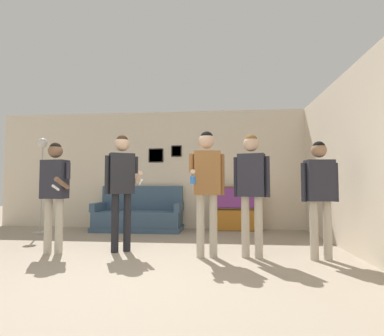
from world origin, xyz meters
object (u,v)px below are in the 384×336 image
(couch, at_px, (139,216))
(person_player_foreground_center, at_px, (122,179))
(floor_lamp, at_px, (42,166))
(person_spectator_near_bookshelf, at_px, (251,181))
(bookshelf, at_px, (237,208))
(person_player_foreground_left, at_px, (54,185))
(person_watcher_holding_cup, at_px, (207,179))
(person_spectator_far_right, at_px, (320,187))

(couch, bearing_deg, person_player_foreground_center, -81.80)
(floor_lamp, relative_size, person_spectator_near_bookshelf, 1.16)
(bookshelf, distance_m, floor_lamp, 4.21)
(bookshelf, xyz_separation_m, person_player_foreground_center, (-1.83, -2.26, 0.61))
(person_player_foreground_left, xyz_separation_m, person_spectator_near_bookshelf, (2.85, 0.03, 0.06))
(person_spectator_near_bookshelf, bearing_deg, person_player_foreground_center, 174.40)
(person_spectator_near_bookshelf, bearing_deg, person_player_foreground_left, -179.47)
(couch, height_order, person_player_foreground_center, person_player_foreground_center)
(couch, xyz_separation_m, person_spectator_near_bookshelf, (2.21, -2.26, 0.74))
(person_player_foreground_left, bearing_deg, floor_lamp, 126.86)
(person_watcher_holding_cup, relative_size, person_spectator_far_right, 1.10)
(person_player_foreground_left, bearing_deg, bookshelf, 41.72)
(bookshelf, distance_m, person_watcher_holding_cup, 2.61)
(floor_lamp, height_order, person_spectator_far_right, floor_lamp)
(floor_lamp, distance_m, person_player_foreground_left, 2.13)
(bookshelf, xyz_separation_m, person_spectator_near_bookshelf, (0.08, -2.45, 0.57))
(person_spectator_far_right, bearing_deg, person_spectator_near_bookshelf, 177.65)
(person_watcher_holding_cup, bearing_deg, person_spectator_near_bookshelf, 3.27)
(couch, relative_size, person_player_foreground_center, 1.09)
(person_spectator_near_bookshelf, bearing_deg, couch, 134.39)
(person_player_foreground_center, height_order, person_watcher_holding_cup, person_player_foreground_center)
(person_spectator_far_right, bearing_deg, person_watcher_holding_cup, 179.94)
(couch, distance_m, person_player_foreground_center, 2.23)
(couch, xyz_separation_m, floor_lamp, (-1.90, -0.61, 1.08))
(person_player_foreground_left, bearing_deg, person_spectator_near_bookshelf, 0.53)
(person_spectator_near_bookshelf, bearing_deg, floor_lamp, 158.13)
(couch, relative_size, person_watcher_holding_cup, 1.09)
(person_spectator_near_bookshelf, bearing_deg, bookshelf, 91.84)
(bookshelf, height_order, floor_lamp, floor_lamp)
(person_player_foreground_left, relative_size, person_player_foreground_center, 0.92)
(person_player_foreground_center, height_order, person_spectator_near_bookshelf, person_player_foreground_center)
(couch, distance_m, person_spectator_near_bookshelf, 3.25)
(couch, xyz_separation_m, bookshelf, (2.13, 0.19, 0.17))
(floor_lamp, bearing_deg, person_player_foreground_center, -33.65)
(person_watcher_holding_cup, relative_size, person_spectator_near_bookshelf, 1.03)
(person_watcher_holding_cup, xyz_separation_m, person_spectator_near_bookshelf, (0.62, 0.04, -0.04))
(couch, bearing_deg, floor_lamp, -162.22)
(floor_lamp, relative_size, person_player_foreground_left, 1.21)
(person_player_foreground_center, relative_size, person_spectator_far_right, 1.10)
(bookshelf, height_order, person_spectator_near_bookshelf, person_spectator_near_bookshelf)
(person_player_foreground_left, height_order, person_watcher_holding_cup, person_watcher_holding_cup)
(bookshelf, relative_size, floor_lamp, 0.53)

